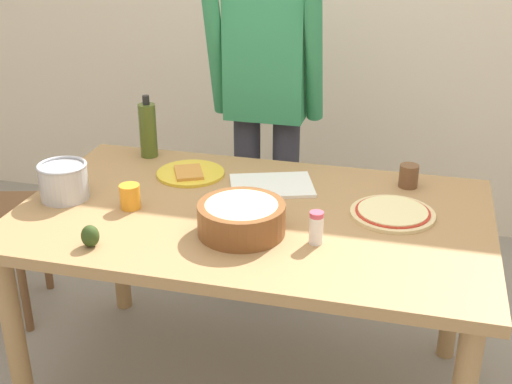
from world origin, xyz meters
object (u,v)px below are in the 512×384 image
at_px(olive_oil_bottle, 148,130).
at_px(person_cook, 267,97).
at_px(steel_pot, 64,181).
at_px(avocado, 90,236).
at_px(cutting_board_white, 272,185).
at_px(dining_table, 252,235).
at_px(popcorn_bowl, 241,215).
at_px(pizza_raw_on_board, 393,213).
at_px(plate_with_slice, 190,173).
at_px(cup_orange, 130,197).
at_px(cup_small_brown, 409,176).
at_px(salt_shaker, 316,228).

bearing_deg(olive_oil_bottle, person_cook, 41.29).
xyz_separation_m(steel_pot, avocado, (0.25, -0.30, -0.03)).
bearing_deg(avocado, cutting_board_white, 52.98).
distance_m(dining_table, popcorn_bowl, 0.22).
bearing_deg(olive_oil_bottle, dining_table, -36.36).
height_order(person_cook, olive_oil_bottle, person_cook).
bearing_deg(dining_table, pizza_raw_on_board, 10.66).
height_order(dining_table, plate_with_slice, plate_with_slice).
xyz_separation_m(dining_table, cutting_board_white, (0.02, 0.22, 0.10)).
height_order(plate_with_slice, olive_oil_bottle, olive_oil_bottle).
relative_size(olive_oil_bottle, cutting_board_white, 0.85).
bearing_deg(popcorn_bowl, steel_pot, 171.66).
height_order(popcorn_bowl, olive_oil_bottle, olive_oil_bottle).
distance_m(cup_orange, avocado, 0.28).
xyz_separation_m(cup_small_brown, avocado, (-0.92, -0.71, -0.01)).
relative_size(olive_oil_bottle, cup_orange, 3.01).
bearing_deg(salt_shaker, dining_table, 145.72).
xyz_separation_m(cup_small_brown, cutting_board_white, (-0.49, -0.13, -0.04)).
height_order(pizza_raw_on_board, salt_shaker, salt_shaker).
xyz_separation_m(olive_oil_bottle, cup_small_brown, (1.04, -0.05, -0.07)).
xyz_separation_m(steel_pot, cup_small_brown, (1.17, 0.41, -0.02)).
height_order(dining_table, steel_pot, steel_pot).
bearing_deg(olive_oil_bottle, steel_pot, -105.63).
height_order(plate_with_slice, steel_pot, steel_pot).
height_order(plate_with_slice, cup_small_brown, cup_small_brown).
relative_size(steel_pot, cup_orange, 2.04).
bearing_deg(person_cook, cup_small_brown, -32.89).
distance_m(cup_orange, salt_shaker, 0.67).
bearing_deg(steel_pot, cutting_board_white, 21.94).
distance_m(dining_table, avocado, 0.57).
bearing_deg(person_cook, cutting_board_white, -74.36).
bearing_deg(dining_table, plate_with_slice, 141.49).
bearing_deg(cup_orange, pizza_raw_on_board, 10.67).
height_order(dining_table, olive_oil_bottle, olive_oil_bottle).
bearing_deg(popcorn_bowl, cup_small_brown, 45.53).
xyz_separation_m(plate_with_slice, olive_oil_bottle, (-0.23, 0.15, 0.11)).
bearing_deg(cutting_board_white, cup_orange, -145.62).
xyz_separation_m(popcorn_bowl, olive_oil_bottle, (-0.55, 0.56, 0.05)).
bearing_deg(avocado, salt_shaker, 16.12).
relative_size(plate_with_slice, olive_oil_bottle, 1.02).
xyz_separation_m(person_cook, steel_pot, (-0.54, -0.82, -0.11)).
height_order(person_cook, popcorn_bowl, person_cook).
distance_m(dining_table, pizza_raw_on_board, 0.48).
bearing_deg(pizza_raw_on_board, olive_oil_bottle, 162.81).
xyz_separation_m(plate_with_slice, steel_pot, (-0.36, -0.31, 0.06)).
bearing_deg(plate_with_slice, pizza_raw_on_board, -11.67).
distance_m(pizza_raw_on_board, avocado, 0.99).
relative_size(cup_orange, salt_shaker, 0.80).
relative_size(cup_orange, cutting_board_white, 0.28).
distance_m(dining_table, plate_with_slice, 0.41).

